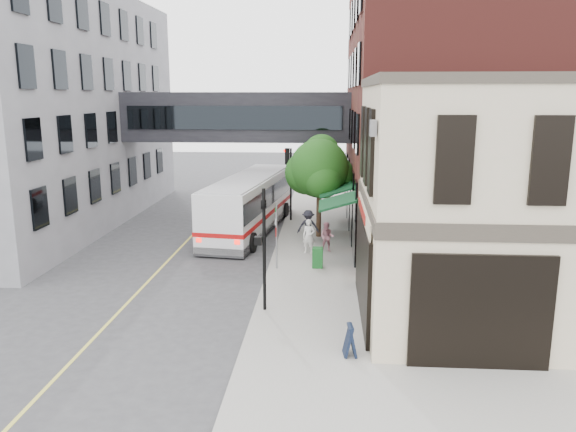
# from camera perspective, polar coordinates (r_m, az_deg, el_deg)

# --- Properties ---
(ground) EXTENTS (120.00, 120.00, 0.00)m
(ground) POSITION_cam_1_polar(r_m,az_deg,el_deg) (19.18, -4.25, -12.02)
(ground) COLOR #38383A
(ground) RESTS_ON ground
(sidewalk_main) EXTENTS (4.00, 60.00, 0.15)m
(sidewalk_main) POSITION_cam_1_polar(r_m,az_deg,el_deg) (32.26, 2.79, -1.75)
(sidewalk_main) COLOR gray
(sidewalk_main) RESTS_ON ground
(corner_building) EXTENTS (10.19, 8.12, 8.45)m
(corner_building) POSITION_cam_1_polar(r_m,az_deg,el_deg) (20.65, 21.90, 1.15)
(corner_building) COLOR beige
(corner_building) RESTS_ON ground
(brick_building) EXTENTS (13.76, 18.00, 14.00)m
(brick_building) POSITION_cam_1_polar(r_m,az_deg,el_deg) (33.13, 17.11, 10.20)
(brick_building) COLOR #59201B
(brick_building) RESTS_ON ground
(opposite_building) EXTENTS (14.00, 24.00, 14.00)m
(opposite_building) POSITION_cam_1_polar(r_m,az_deg,el_deg) (38.63, -26.93, 9.66)
(opposite_building) COLOR slate
(opposite_building) RESTS_ON ground
(skyway_bridge) EXTENTS (14.00, 3.18, 3.00)m
(skyway_bridge) POSITION_cam_1_polar(r_m,az_deg,el_deg) (35.76, -5.13, 10.01)
(skyway_bridge) COLOR black
(skyway_bridge) RESTS_ON ground
(traffic_signal_near) EXTENTS (0.44, 0.22, 4.60)m
(traffic_signal_near) POSITION_cam_1_polar(r_m,az_deg,el_deg) (20.03, -2.54, -1.89)
(traffic_signal_near) COLOR black
(traffic_signal_near) RESTS_ON sidewalk_main
(traffic_signal_far) EXTENTS (0.53, 0.28, 4.50)m
(traffic_signal_far) POSITION_cam_1_polar(r_m,az_deg,el_deg) (34.67, 0.06, 4.74)
(traffic_signal_far) COLOR black
(traffic_signal_far) RESTS_ON sidewalk_main
(street_sign_pole) EXTENTS (0.08, 0.75, 3.00)m
(street_sign_pole) POSITION_cam_1_polar(r_m,az_deg,el_deg) (25.10, -1.18, -1.43)
(street_sign_pole) COLOR gray
(street_sign_pole) RESTS_ON sidewalk_main
(street_tree) EXTENTS (3.80, 3.20, 5.60)m
(street_tree) POSITION_cam_1_polar(r_m,az_deg,el_deg) (30.77, 3.19, 4.84)
(street_tree) COLOR #382619
(street_tree) RESTS_ON sidewalk_main
(lane_marking) EXTENTS (0.12, 40.00, 0.01)m
(lane_marking) POSITION_cam_1_polar(r_m,az_deg,el_deg) (29.40, -11.18, -3.50)
(lane_marking) COLOR #D8CC4C
(lane_marking) RESTS_ON ground
(bus) EXTENTS (4.16, 12.03, 3.17)m
(bus) POSITION_cam_1_polar(r_m,az_deg,el_deg) (32.67, -3.90, 1.48)
(bus) COLOR white
(bus) RESTS_ON ground
(pedestrian_a) EXTENTS (0.69, 0.52, 1.70)m
(pedestrian_a) POSITION_cam_1_polar(r_m,az_deg,el_deg) (27.78, 2.12, -2.08)
(pedestrian_a) COLOR white
(pedestrian_a) RESTS_ON sidewalk_main
(pedestrian_b) EXTENTS (0.84, 0.71, 1.50)m
(pedestrian_b) POSITION_cam_1_polar(r_m,az_deg,el_deg) (28.12, 3.98, -2.13)
(pedestrian_b) COLOR #C37E8C
(pedestrian_b) RESTS_ON sidewalk_main
(pedestrian_c) EXTENTS (1.23, 0.81, 1.79)m
(pedestrian_c) POSITION_cam_1_polar(r_m,az_deg,el_deg) (29.55, 2.07, -1.11)
(pedestrian_c) COLOR black
(pedestrian_c) RESTS_ON sidewalk_main
(newspaper_box) EXTENTS (0.49, 0.44, 0.93)m
(newspaper_box) POSITION_cam_1_polar(r_m,az_deg,el_deg) (25.59, 3.03, -4.24)
(newspaper_box) COLOR #14581F
(newspaper_box) RESTS_ON sidewalk_main
(sandwich_board) EXTENTS (0.41, 0.58, 0.96)m
(sandwich_board) POSITION_cam_1_polar(r_m,az_deg,el_deg) (17.39, 6.32, -12.43)
(sandwich_board) COLOR black
(sandwich_board) RESTS_ON sidewalk_main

